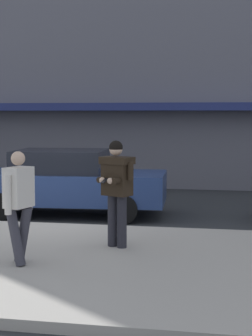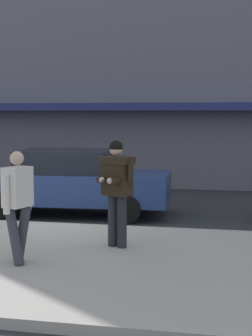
{
  "view_description": "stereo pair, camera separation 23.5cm",
  "coord_description": "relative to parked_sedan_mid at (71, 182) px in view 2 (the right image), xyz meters",
  "views": [
    {
      "loc": [
        3.84,
        -11.13,
        2.39
      ],
      "look_at": [
        2.12,
        -2.04,
        1.49
      ],
      "focal_mm": 60.0,
      "sensor_mm": 36.0,
      "label": 1
    },
    {
      "loc": [
        4.07,
        -11.08,
        2.39
      ],
      "look_at": [
        2.12,
        -2.04,
        1.49
      ],
      "focal_mm": 60.0,
      "sensor_mm": 36.0,
      "label": 2
    }
  ],
  "objects": [
    {
      "name": "ground_plane",
      "position": [
        -0.05,
        -1.43,
        -0.79
      ],
      "size": [
        80.0,
        80.0,
        0.0
      ],
      "primitive_type": "plane",
      "color": "#2B2D30"
    },
    {
      "name": "sidewalk",
      "position": [
        0.95,
        -4.28,
        -0.72
      ],
      "size": [
        32.0,
        5.3,
        0.14
      ],
      "primitive_type": "cube",
      "color": "#A8A399",
      "rests_on": "ground"
    },
    {
      "name": "curb_paint_line",
      "position": [
        0.95,
        -1.38,
        -0.79
      ],
      "size": [
        28.0,
        0.12,
        0.01
      ],
      "primitive_type": "cube",
      "color": "silver",
      "rests_on": "ground"
    },
    {
      "name": "parked_sedan_mid",
      "position": [
        0.0,
        0.0,
        0.0
      ],
      "size": [
        4.61,
        2.16,
        1.54
      ],
      "color": "navy",
      "rests_on": "ground"
    },
    {
      "name": "man_texting_on_phone",
      "position": [
        1.9,
        -3.43,
        0.46
      ],
      "size": [
        0.62,
        0.65,
        1.81
      ],
      "color": "#23232B",
      "rests_on": "sidewalk"
    },
    {
      "name": "pedestrian_in_light_coat",
      "position": [
        0.69,
        -4.75,
        0.32
      ],
      "size": [
        0.41,
        0.58,
        1.7
      ],
      "color": "#33333D",
      "rests_on": "sidewalk"
    }
  ]
}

